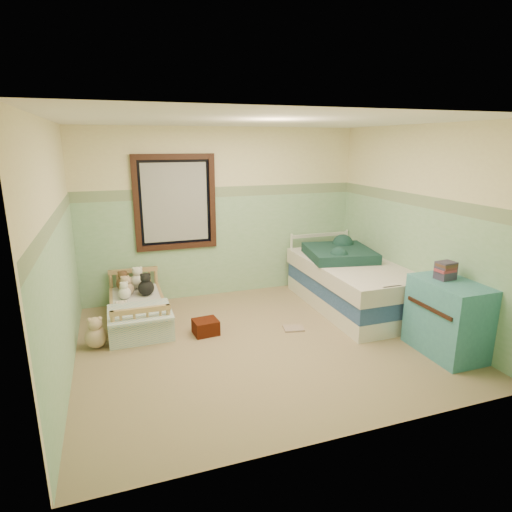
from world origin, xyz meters
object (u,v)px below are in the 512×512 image
object	(u,v)px
plush_floor_cream	(122,318)
red_pillow	(206,327)
toddler_bed_frame	(139,316)
floor_book	(293,328)
plush_floor_tan	(96,337)
dresser	(447,318)
twin_bed_frame	(351,300)

from	to	relation	value
plush_floor_cream	red_pillow	bearing A→B (deg)	-30.53
toddler_bed_frame	floor_book	xyz separation A→B (m)	(1.83, -0.86, -0.08)
plush_floor_tan	floor_book	xyz separation A→B (m)	(2.34, -0.29, -0.11)
toddler_bed_frame	plush_floor_tan	bearing A→B (deg)	-131.70
toddler_bed_frame	dresser	bearing A→B (deg)	-31.61
toddler_bed_frame	red_pillow	distance (m)	0.98
plush_floor_tan	floor_book	size ratio (longest dim) A/B	1.00
toddler_bed_frame	plush_floor_cream	xyz separation A→B (m)	(-0.20, -0.06, 0.03)
red_pillow	toddler_bed_frame	bearing A→B (deg)	140.29
red_pillow	floor_book	world-z (taller)	red_pillow
plush_floor_cream	floor_book	distance (m)	2.19
twin_bed_frame	floor_book	xyz separation A→B (m)	(-1.07, -0.42, -0.10)
plush_floor_cream	floor_book	bearing A→B (deg)	-21.29
toddler_bed_frame	plush_floor_tan	size ratio (longest dim) A/B	5.46
plush_floor_cream	twin_bed_frame	world-z (taller)	plush_floor_cream
twin_bed_frame	floor_book	bearing A→B (deg)	-158.72
plush_floor_tan	red_pillow	world-z (taller)	plush_floor_tan
toddler_bed_frame	floor_book	distance (m)	2.02
plush_floor_cream	plush_floor_tan	world-z (taller)	plush_floor_tan
dresser	floor_book	xyz separation A→B (m)	(-1.35, 1.10, -0.40)
toddler_bed_frame	red_pillow	bearing A→B (deg)	-39.71
toddler_bed_frame	floor_book	bearing A→B (deg)	-25.03
plush_floor_cream	dresser	size ratio (longest dim) A/B	0.28
twin_bed_frame	plush_floor_cream	bearing A→B (deg)	173.10
plush_floor_cream	floor_book	world-z (taller)	plush_floor_cream
red_pillow	plush_floor_cream	bearing A→B (deg)	149.47
dresser	red_pillow	world-z (taller)	dresser
plush_floor_cream	dresser	world-z (taller)	dresser
floor_book	red_pillow	bearing A→B (deg)	178.98
red_pillow	plush_floor_tan	bearing A→B (deg)	177.28
floor_book	plush_floor_tan	bearing A→B (deg)	-176.08
red_pillow	floor_book	size ratio (longest dim) A/B	1.17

